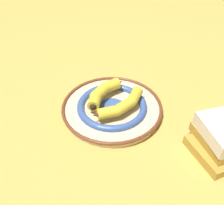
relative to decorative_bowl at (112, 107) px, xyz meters
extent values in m
plane|color=gold|center=(-0.02, -0.01, -0.02)|extent=(2.80, 2.80, 0.00)
cylinder|color=beige|center=(0.00, 0.00, -0.01)|extent=(0.33, 0.33, 0.02)
torus|color=#385699|center=(0.00, 0.00, 0.01)|extent=(0.24, 0.24, 0.02)
cylinder|color=#385699|center=(0.00, 0.00, 0.00)|extent=(0.09, 0.09, 0.00)
torus|color=brown|center=(0.00, 0.00, 0.00)|extent=(0.34, 0.34, 0.01)
cylinder|color=yellow|center=(-0.06, -0.03, 0.04)|extent=(0.07, 0.07, 0.04)
cylinder|color=yellow|center=(-0.01, -0.05, 0.04)|extent=(0.07, 0.05, 0.04)
cylinder|color=yellow|center=(0.06, -0.05, 0.04)|extent=(0.07, 0.05, 0.04)
sphere|color=yellow|center=(-0.04, -0.05, 0.04)|extent=(0.04, 0.04, 0.04)
sphere|color=yellow|center=(0.03, -0.06, 0.04)|extent=(0.04, 0.04, 0.04)
cone|color=#472D19|center=(-0.09, -0.01, 0.04)|extent=(0.04, 0.04, 0.03)
sphere|color=black|center=(0.09, -0.05, 0.04)|extent=(0.02, 0.02, 0.02)
cylinder|color=yellow|center=(0.06, 0.04, 0.04)|extent=(0.06, 0.06, 0.04)
cylinder|color=yellow|center=(0.01, 0.05, 0.04)|extent=(0.05, 0.04, 0.04)
cylinder|color=yellow|center=(-0.04, 0.04, 0.04)|extent=(0.07, 0.06, 0.04)
sphere|color=yellow|center=(0.03, 0.05, 0.04)|extent=(0.04, 0.04, 0.04)
sphere|color=yellow|center=(-0.02, 0.05, 0.04)|extent=(0.04, 0.04, 0.04)
cone|color=#472D19|center=(0.08, 0.03, 0.04)|extent=(0.04, 0.04, 0.03)
sphere|color=black|center=(-0.07, 0.03, 0.04)|extent=(0.02, 0.02, 0.02)
camera|label=1|loc=(-0.55, -0.37, 0.59)|focal=42.00mm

